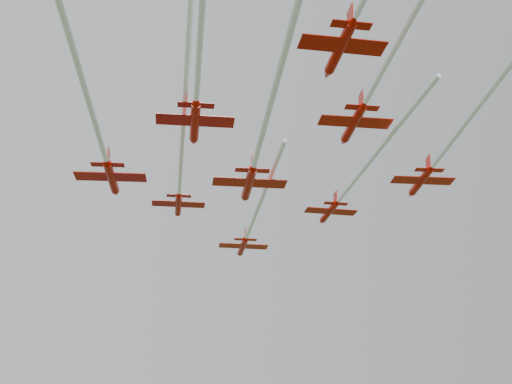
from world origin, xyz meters
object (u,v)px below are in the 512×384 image
object	(u,v)px
jet_row3_mid	(260,141)
jet_row4_left	(201,25)
jet_lead	(251,226)
jet_row3_right	(443,152)
jet_row2_left	(181,163)
jet_row4_right	(378,79)
jet_row2_right	(350,186)
jet_row3_left	(102,145)

from	to	relation	value
jet_row3_mid	jet_row4_left	size ratio (longest dim) A/B	0.82
jet_lead	jet_row3_right	xyz separation A→B (m)	(14.87, -33.46, 0.52)
jet_row2_left	jet_row3_right	distance (m)	34.20
jet_row3_right	jet_row4_right	xyz separation A→B (m)	(-15.98, -12.81, 0.28)
jet_row2_right	jet_row3_left	distance (m)	35.19
jet_row2_left	jet_row4_left	world-z (taller)	jet_row2_left
jet_row4_left	jet_lead	bearing A→B (deg)	79.52
jet_row3_mid	jet_row3_right	size ratio (longest dim) A/B	1.25
jet_row2_right	jet_row3_mid	distance (m)	21.07
jet_lead	jet_row3_mid	bearing A→B (deg)	-95.63
jet_row3_right	jet_row3_mid	bearing A→B (deg)	-168.74
jet_row4_right	jet_row3_left	bearing A→B (deg)	152.13
jet_row3_right	jet_lead	bearing A→B (deg)	127.54
jet_row3_left	jet_row4_left	xyz separation A→B (m)	(5.52, -25.68, 1.10)
jet_row3_left	jet_row2_right	bearing A→B (deg)	22.25
jet_row4_left	jet_row4_right	distance (m)	20.92
jet_lead	jet_row3_left	size ratio (longest dim) A/B	1.03
jet_row2_left	jet_row3_right	world-z (taller)	jet_row2_left
jet_row2_left	jet_row3_mid	xyz separation A→B (m)	(6.41, -13.96, -2.39)
jet_lead	jet_row3_right	distance (m)	36.62
jet_row2_left	jet_row2_right	size ratio (longest dim) A/B	1.29
jet_row3_left	jet_row3_mid	distance (m)	18.93
jet_row3_mid	jet_row4_left	distance (m)	22.08
jet_row2_left	jet_row3_right	size ratio (longest dim) A/B	1.31
jet_row3_right	jet_row4_left	bearing A→B (deg)	-140.70
jet_row2_right	jet_row3_right	world-z (taller)	jet_row3_right
jet_row2_right	jet_row4_right	world-z (taller)	jet_row4_right
jet_row2_right	jet_lead	bearing A→B (deg)	118.84
jet_row3_left	jet_row3_right	distance (m)	42.69
jet_row2_left	jet_row4_right	size ratio (longest dim) A/B	1.27
jet_row3_mid	jet_row3_right	distance (m)	24.44
jet_row2_right	jet_row4_left	bearing A→B (deg)	-126.03
jet_row3_left	jet_row4_left	size ratio (longest dim) A/B	0.68
jet_row2_right	jet_row4_right	size ratio (longest dim) A/B	0.98
jet_row3_mid	jet_row4_right	world-z (taller)	jet_row4_right
jet_lead	jet_row3_mid	xyz separation A→B (m)	(-9.48, -32.47, -1.36)
jet_lead	jet_row4_left	bearing A→B (deg)	-102.21
jet_lead	jet_row3_right	size ratio (longest dim) A/B	1.07
jet_lead	jet_row2_right	xyz separation A→B (m)	(7.85, -20.56, -0.08)
jet_lead	jet_row4_left	distance (m)	55.30
jet_row3_left	jet_row4_left	bearing A→B (deg)	-63.34
jet_lead	jet_row2_left	world-z (taller)	jet_row2_left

